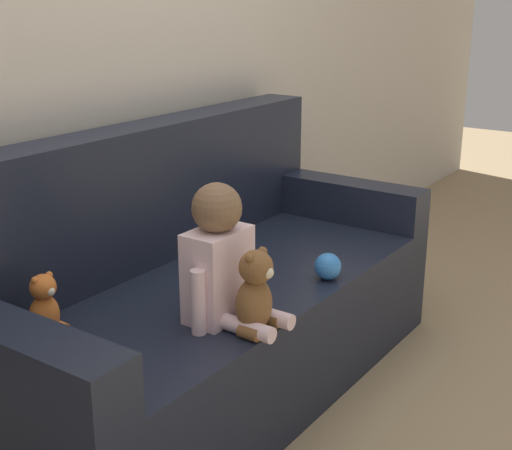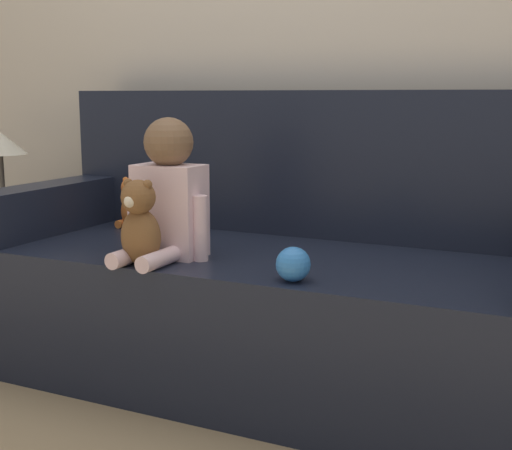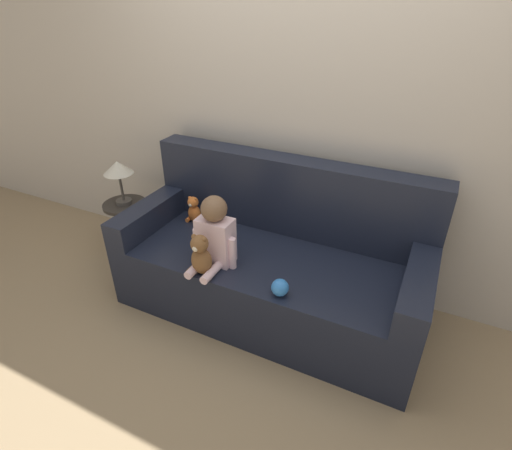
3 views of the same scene
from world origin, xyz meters
TOP-DOWN VIEW (x-y plane):
  - ground_plane at (0.00, 0.00)m, footprint 12.00×12.00m
  - wall_back at (0.00, 0.50)m, footprint 8.00×0.05m
  - couch at (0.00, 0.06)m, footprint 1.94×0.84m
  - person_baby at (-0.26, -0.22)m, footprint 0.29×0.32m
  - teddy_bear_brown at (-0.27, -0.36)m, footprint 0.15×0.12m
  - plush_toy_side at (-0.65, 0.13)m, footprint 0.12×0.09m
  - toy_ball at (0.22, -0.34)m, footprint 0.10×0.10m
  - side_table at (-1.29, 0.11)m, footprint 0.33×0.33m

SIDE VIEW (x-z plane):
  - ground_plane at x=0.00m, z-range 0.00..0.00m
  - couch at x=0.00m, z-range -0.15..0.82m
  - toy_ball at x=0.22m, z-range 0.45..0.55m
  - plush_toy_side at x=-0.65m, z-range 0.44..0.64m
  - teddy_bear_brown at x=-0.27m, z-range 0.44..0.70m
  - side_table at x=-1.29m, z-range 0.20..1.00m
  - person_baby at x=-0.26m, z-range 0.42..0.86m
  - wall_back at x=0.00m, z-range 0.00..2.60m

